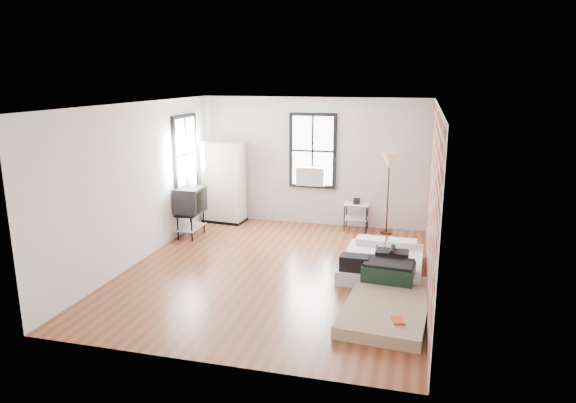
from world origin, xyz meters
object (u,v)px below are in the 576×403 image
(mattress_main, at_px, (382,262))
(wardrobe, at_px, (224,182))
(mattress_bare, at_px, (388,296))
(tv_stand, at_px, (190,202))
(side_table, at_px, (356,209))
(floor_lamp, at_px, (389,164))

(mattress_main, bearing_deg, wardrobe, 150.33)
(mattress_bare, height_order, tv_stand, tv_stand)
(mattress_bare, xyz_separation_m, side_table, (-0.92, 3.63, 0.33))
(floor_lamp, bearing_deg, mattress_main, -88.13)
(mattress_bare, relative_size, floor_lamp, 1.27)
(side_table, distance_m, floor_lamp, 1.20)
(mattress_bare, distance_m, side_table, 3.76)
(mattress_main, bearing_deg, tv_stand, 167.32)
(mattress_bare, height_order, floor_lamp, floor_lamp)
(wardrobe, bearing_deg, mattress_main, -25.82)
(wardrobe, bearing_deg, tv_stand, -96.26)
(mattress_main, bearing_deg, floor_lamp, 93.08)
(floor_lamp, distance_m, tv_stand, 4.15)
(mattress_main, distance_m, wardrobe, 4.39)
(side_table, height_order, tv_stand, tv_stand)
(floor_lamp, bearing_deg, side_table, 173.87)
(mattress_main, height_order, floor_lamp, floor_lamp)
(mattress_main, xyz_separation_m, floor_lamp, (-0.07, 2.22, 1.32))
(wardrobe, height_order, side_table, wardrobe)
(side_table, relative_size, tv_stand, 0.67)
(side_table, bearing_deg, floor_lamp, -6.13)
(wardrobe, xyz_separation_m, tv_stand, (-0.25, -1.24, -0.17))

